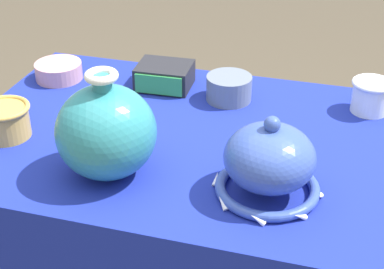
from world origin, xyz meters
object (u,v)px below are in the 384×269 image
(vase_tall_bulbous, at_px, (106,131))
(vase_dome_bell, at_px, (269,163))
(cup_wide_porcelain, at_px, (371,95))
(pot_squat_slate, at_px, (229,88))
(cup_wide_ochre, at_px, (5,120))
(pot_squat_rose, at_px, (59,71))
(mosaic_tile_box, at_px, (164,76))

(vase_tall_bulbous, bearing_deg, vase_dome_bell, 3.78)
(cup_wide_porcelain, relative_size, pot_squat_slate, 0.87)
(cup_wide_ochre, bearing_deg, pot_squat_rose, 94.93)
(cup_wide_ochre, bearing_deg, mosaic_tile_box, 52.08)
(vase_dome_bell, distance_m, cup_wide_porcelain, 0.46)
(mosaic_tile_box, distance_m, pot_squat_rose, 0.31)
(mosaic_tile_box, relative_size, pot_squat_slate, 1.26)
(pot_squat_rose, relative_size, cup_wide_ochre, 1.07)
(vase_dome_bell, height_order, cup_wide_ochre, vase_dome_bell)
(mosaic_tile_box, xyz_separation_m, pot_squat_rose, (-0.31, -0.03, -0.01))
(vase_dome_bell, bearing_deg, pot_squat_slate, 113.75)
(vase_dome_bell, bearing_deg, cup_wide_porcelain, 65.28)
(cup_wide_porcelain, bearing_deg, vase_tall_bulbous, -140.46)
(cup_wide_porcelain, xyz_separation_m, cup_wide_ochre, (-0.83, -0.37, -0.00))
(vase_dome_bell, xyz_separation_m, cup_wide_porcelain, (0.19, 0.42, -0.03))
(vase_tall_bulbous, xyz_separation_m, vase_dome_bell, (0.34, 0.02, -0.03))
(cup_wide_porcelain, distance_m, cup_wide_ochre, 0.91)
(pot_squat_rose, bearing_deg, pot_squat_slate, 0.73)
(cup_wide_porcelain, bearing_deg, vase_dome_bell, -114.72)
(pot_squat_slate, bearing_deg, cup_wide_ochre, -144.75)
(cup_wide_porcelain, height_order, cup_wide_ochre, cup_wide_porcelain)
(pot_squat_slate, bearing_deg, cup_wide_porcelain, 5.44)
(pot_squat_slate, relative_size, cup_wide_ochre, 0.97)
(mosaic_tile_box, relative_size, cup_wide_ochre, 1.23)
(vase_tall_bulbous, relative_size, pot_squat_slate, 1.98)
(vase_tall_bulbous, bearing_deg, mosaic_tile_box, 92.19)
(vase_tall_bulbous, height_order, mosaic_tile_box, vase_tall_bulbous)
(vase_tall_bulbous, bearing_deg, pot_squat_rose, 128.90)
(vase_dome_bell, distance_m, cup_wide_ochre, 0.64)
(mosaic_tile_box, height_order, cup_wide_porcelain, cup_wide_porcelain)
(pot_squat_slate, distance_m, pot_squat_rose, 0.50)
(vase_dome_bell, relative_size, pot_squat_rose, 1.72)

